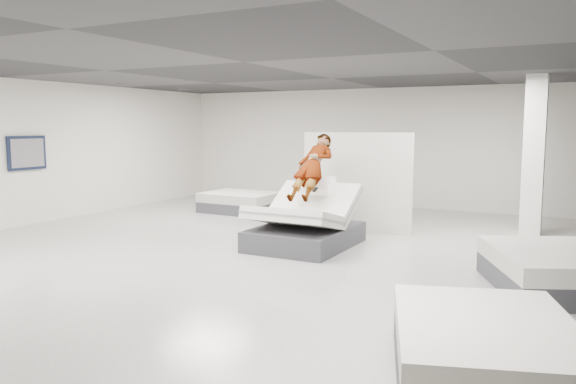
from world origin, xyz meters
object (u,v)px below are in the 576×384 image
object	(u,v)px
person	(313,177)
wall_poster	(27,153)
hero_bed	(305,225)
flat_bed_right_far	(553,270)
column	(534,155)
flat_bed_right_near	(485,351)
flat_bed_left_far	(241,202)
divider_panel	(357,183)
remote	(315,190)

from	to	relation	value
person	wall_poster	world-z (taller)	person
hero_bed	flat_bed_right_far	world-z (taller)	hero_bed
person	wall_poster	xyz separation A→B (m)	(-6.39, -1.11, 0.35)
person	column	world-z (taller)	column
flat_bed_right_near	flat_bed_left_far	world-z (taller)	flat_bed_right_near
divider_panel	column	xyz separation A→B (m)	(3.22, 1.43, 0.57)
remote	flat_bed_right_far	bearing A→B (deg)	-12.06
hero_bed	flat_bed_left_far	distance (m)	4.39
wall_poster	column	bearing A→B (deg)	21.93
divider_panel	flat_bed_right_far	bearing A→B (deg)	-41.75
flat_bed_right_far	hero_bed	bearing A→B (deg)	167.60
divider_panel	column	bearing A→B (deg)	17.31
person	remote	size ratio (longest dim) A/B	11.71
divider_panel	flat_bed_right_far	xyz separation A→B (m)	(3.81, -2.69, -0.76)
person	flat_bed_left_far	distance (m)	4.31
hero_bed	flat_bed_left_far	world-z (taller)	hero_bed
person	divider_panel	size ratio (longest dim) A/B	0.72
wall_poster	divider_panel	bearing A→B (deg)	20.98
person	divider_panel	world-z (taller)	divider_panel
wall_poster	flat_bed_right_far	bearing A→B (deg)	-0.61
flat_bed_right_near	column	distance (m)	7.51
wall_poster	remote	bearing A→B (deg)	6.54
flat_bed_right_near	wall_poster	bearing A→B (deg)	161.51
flat_bed_right_far	wall_poster	bearing A→B (deg)	179.39
person	remote	bearing A→B (deg)	-57.85
divider_panel	flat_bed_right_near	distance (m)	6.91
person	wall_poster	size ratio (longest dim) A/B	1.73
column	flat_bed_right_far	bearing A→B (deg)	-81.88
hero_bed	flat_bed_right_far	bearing A→B (deg)	-12.40
hero_bed	flat_bed_left_far	size ratio (longest dim) A/B	1.13
flat_bed_right_far	flat_bed_right_near	bearing A→B (deg)	-96.89
hero_bed	column	size ratio (longest dim) A/B	0.66
flat_bed_right_near	hero_bed	bearing A→B (deg)	131.79
remote	flat_bed_left_far	bearing A→B (deg)	139.67
remote	flat_bed_right_near	bearing A→B (deg)	-49.20
flat_bed_right_near	column	world-z (taller)	column
remote	flat_bed_right_near	xyz separation A→B (m)	(3.52, -4.14, -0.79)
person	flat_bed_right_near	distance (m)	5.93
divider_panel	wall_poster	xyz separation A→B (m)	(-6.71, -2.57, 0.57)
person	column	xyz separation A→B (m)	(3.54, 2.89, 0.35)
flat_bed_right_far	flat_bed_left_far	world-z (taller)	flat_bed_right_far
remote	wall_poster	distance (m)	6.67
flat_bed_left_far	hero_bed	bearing A→B (deg)	-42.26
divider_panel	flat_bed_left_far	world-z (taller)	divider_panel
hero_bed	person	world-z (taller)	person
flat_bed_left_far	person	bearing A→B (deg)	-39.08
column	wall_poster	distance (m)	10.71
flat_bed_left_far	column	world-z (taller)	column
remote	flat_bed_left_far	world-z (taller)	remote
hero_bed	divider_panel	distance (m)	1.91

